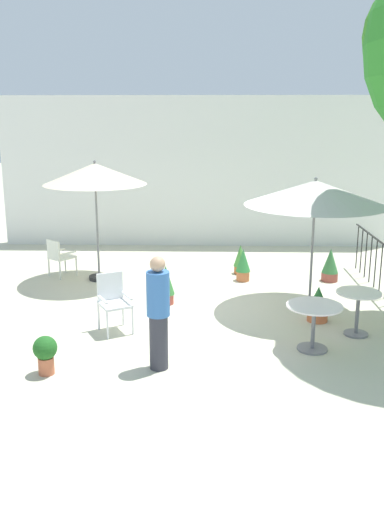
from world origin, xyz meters
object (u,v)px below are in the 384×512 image
(patio_chair_0, at_px, (113,298))
(potted_plant_1, at_px, (318,304))
(potted_plant_0, at_px, (166,284))
(patio_umbrella_0, at_px, (315,194))
(potted_plant_5, at_px, (243,264))
(cafe_table_1, at_px, (358,305))
(potted_plant_3, at_px, (330,265))
(potted_plant_2, at_px, (240,259))
(standing_person, at_px, (158,312))
(patio_umbrella_1, at_px, (95,175))
(potted_plant_4, at_px, (45,352))
(patio_chair_1, at_px, (59,255))
(cafe_table_0, at_px, (314,318))

(patio_chair_0, bearing_deg, potted_plant_1, 8.43)
(patio_chair_0, relative_size, potted_plant_0, 1.28)
(patio_umbrella_0, distance_m, potted_plant_1, 1.92)
(patio_umbrella_0, height_order, potted_plant_5, patio_umbrella_0)
(cafe_table_1, bearing_deg, potted_plant_3, 86.21)
(potted_plant_2, xyz_separation_m, standing_person, (-1.40, -4.81, 0.50))
(patio_umbrella_1, relative_size, potted_plant_2, 3.88)
(patio_chair_0, relative_size, potted_plant_5, 1.38)
(potted_plant_0, xyz_separation_m, potted_plant_4, (-1.43, -2.95, -0.07))
(cafe_table_1, distance_m, potted_plant_3, 3.00)
(patio_chair_0, bearing_deg, patio_umbrella_0, 18.96)
(cafe_table_1, distance_m, standing_person, 3.36)
(potted_plant_1, distance_m, potted_plant_3, 2.49)
(potted_plant_3, distance_m, standing_person, 5.42)
(potted_plant_0, distance_m, potted_plant_1, 2.79)
(potted_plant_0, height_order, potted_plant_3, potted_plant_0)
(patio_chair_0, distance_m, potted_plant_2, 4.10)
(cafe_table_1, relative_size, patio_chair_0, 0.76)
(potted_plant_2, bearing_deg, potted_plant_1, -68.15)
(potted_plant_5, bearing_deg, patio_umbrella_1, 179.85)
(patio_umbrella_0, xyz_separation_m, potted_plant_2, (-1.14, 2.24, -1.77))
(potted_plant_4, bearing_deg, patio_chair_1, 102.17)
(cafe_table_1, xyz_separation_m, standing_person, (-3.08, -1.30, 0.33))
(patio_umbrella_1, bearing_deg, potted_plant_1, -29.32)
(patio_chair_1, height_order, standing_person, standing_person)
(potted_plant_4, distance_m, potted_plant_5, 5.38)
(patio_chair_0, xyz_separation_m, potted_plant_3, (4.14, 2.89, -0.20))
(patio_chair_1, xyz_separation_m, potted_plant_2, (3.94, 0.36, -0.15))
(patio_umbrella_0, bearing_deg, patio_umbrella_1, 157.88)
(potted_plant_0, bearing_deg, potted_plant_1, -17.12)
(cafe_table_0, height_order, potted_plant_0, potted_plant_0)
(patio_chair_1, height_order, potted_plant_3, patio_chair_1)
(cafe_table_0, bearing_deg, potted_plant_1, 76.00)
(potted_plant_1, height_order, potted_plant_5, potted_plant_5)
(potted_plant_3, xyz_separation_m, standing_person, (-3.28, -4.30, 0.48))
(potted_plant_2, bearing_deg, standing_person, -106.28)
(patio_umbrella_0, relative_size, standing_person, 1.53)
(potted_plant_3, height_order, potted_plant_5, potted_plant_3)
(potted_plant_4, bearing_deg, patio_chair_0, 67.68)
(cafe_table_0, height_order, potted_plant_1, cafe_table_0)
(patio_umbrella_0, xyz_separation_m, potted_plant_4, (-4.08, -2.80, -1.79))
(potted_plant_2, relative_size, standing_person, 0.40)
(cafe_table_0, bearing_deg, potted_plant_5, 103.10)
(patio_umbrella_1, bearing_deg, potted_plant_2, 9.94)
(patio_umbrella_1, height_order, potted_plant_5, patio_umbrella_1)
(potted_plant_1, relative_size, potted_plant_4, 1.13)
(patio_umbrella_1, distance_m, patio_chair_0, 3.43)
(potted_plant_2, height_order, potted_plant_5, potted_plant_5)
(potted_plant_0, bearing_deg, potted_plant_4, -115.86)
(patio_chair_0, height_order, potted_plant_1, patio_chair_0)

